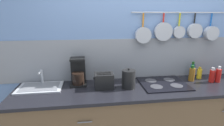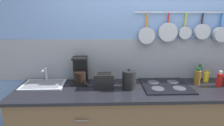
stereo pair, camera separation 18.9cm
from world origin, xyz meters
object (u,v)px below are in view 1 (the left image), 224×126
object	(u,v)px
toaster	(104,81)
kettle	(129,79)
coffee_maker	(78,74)
bottle_vinegar	(218,75)
bottle_olive_oil	(212,76)
bottle_hot_sauce	(192,74)
bottle_cooking_wine	(192,70)
bottle_dish_soap	(199,73)

from	to	relation	value
toaster	kettle	distance (m)	0.28
toaster	kettle	bearing A→B (deg)	-6.48
coffee_maker	bottle_vinegar	xyz separation A→B (m)	(1.71, -0.16, -0.04)
toaster	bottle_olive_oil	world-z (taller)	bottle_olive_oil
toaster	bottle_hot_sauce	size ratio (longest dim) A/B	1.13
kettle	bottle_hot_sauce	distance (m)	0.85
kettle	bottle_vinegar	world-z (taller)	kettle
coffee_maker	bottle_olive_oil	world-z (taller)	coffee_maker
toaster	bottle_olive_oil	xyz separation A→B (m)	(1.34, 0.01, -0.01)
bottle_cooking_wine	bottle_dish_soap	size ratio (longest dim) A/B	1.41
bottle_dish_soap	bottle_olive_oil	distance (m)	0.16
bottle_vinegar	bottle_hot_sauce	bearing A→B (deg)	163.96
toaster	bottle_vinegar	distance (m)	1.42
bottle_dish_soap	bottle_vinegar	size ratio (longest dim) A/B	0.75
bottle_olive_oil	bottle_dish_soap	bearing A→B (deg)	117.69
bottle_hot_sauce	bottle_olive_oil	world-z (taller)	bottle_hot_sauce
coffee_maker	bottle_cooking_wine	world-z (taller)	coffee_maker
bottle_hot_sauce	bottle_vinegar	world-z (taller)	bottle_vinegar
bottle_cooking_wine	bottle_vinegar	xyz separation A→B (m)	(0.22, -0.20, -0.01)
bottle_hot_sauce	bottle_dish_soap	xyz separation A→B (m)	(0.15, 0.07, -0.02)
bottle_hot_sauce	bottle_olive_oil	size ratio (longest dim) A/B	1.08
toaster	bottle_vinegar	world-z (taller)	bottle_vinegar
bottle_dish_soap	bottle_vinegar	distance (m)	0.21
bottle_cooking_wine	coffee_maker	bearing A→B (deg)	-178.24
bottle_cooking_wine	kettle	bearing A→B (deg)	-166.04
kettle	bottle_cooking_wine	xyz separation A→B (m)	(0.92, 0.23, -0.01)
bottle_vinegar	bottle_olive_oil	bearing A→B (deg)	173.04
coffee_maker	bottle_olive_oil	xyz separation A→B (m)	(1.64, -0.15, -0.05)
coffee_maker	bottle_hot_sauce	size ratio (longest dim) A/B	1.63
bottle_hot_sauce	bottle_cooking_wine	bearing A→B (deg)	56.36
coffee_maker	bottle_olive_oil	bearing A→B (deg)	-5.09
coffee_maker	bottle_dish_soap	distance (m)	1.57
bottle_hot_sauce	bottle_dish_soap	bearing A→B (deg)	23.79
kettle	coffee_maker	bearing A→B (deg)	162.24
bottle_cooking_wine	bottle_dish_soap	xyz separation A→B (m)	(0.07, -0.05, -0.03)
coffee_maker	toaster	size ratio (longest dim) A/B	1.44
kettle	bottle_dish_soap	size ratio (longest dim) A/B	1.55
toaster	bottle_dish_soap	size ratio (longest dim) A/B	1.49
kettle	bottle_olive_oil	size ratio (longest dim) A/B	1.27
bottle_olive_oil	bottle_vinegar	xyz separation A→B (m)	(0.07, -0.01, 0.01)
bottle_hot_sauce	bottle_olive_oil	bearing A→B (deg)	-18.93
bottle_hot_sauce	kettle	bearing A→B (deg)	-172.34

